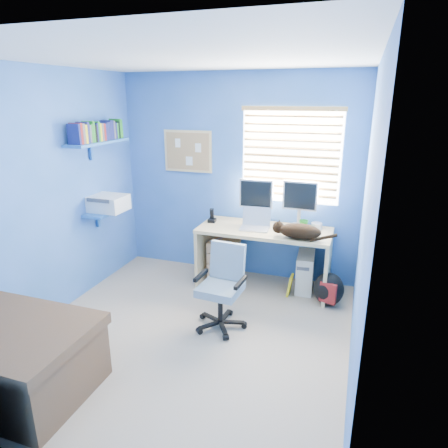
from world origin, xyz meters
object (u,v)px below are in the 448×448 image
(laptop, at_px, (255,220))
(tower_pc, at_px, (305,272))
(office_chair, at_px, (222,297))
(cat, at_px, (300,231))
(desk, at_px, (264,258))

(laptop, height_order, tower_pc, laptop)
(tower_pc, distance_m, office_chair, 1.26)
(laptop, distance_m, office_chair, 1.07)
(cat, bearing_deg, desk, 159.62)
(laptop, xyz_separation_m, tower_pc, (0.59, 0.14, -0.62))
(desk, relative_size, cat, 3.35)
(laptop, height_order, cat, laptop)
(office_chair, bearing_deg, tower_pc, 57.56)
(tower_pc, bearing_deg, desk, -173.59)
(desk, bearing_deg, cat, -25.18)
(cat, distance_m, office_chair, 1.11)
(office_chair, bearing_deg, laptop, 84.87)
(laptop, xyz_separation_m, office_chair, (-0.08, -0.92, -0.54))
(laptop, bearing_deg, desk, 21.52)
(cat, height_order, tower_pc, cat)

